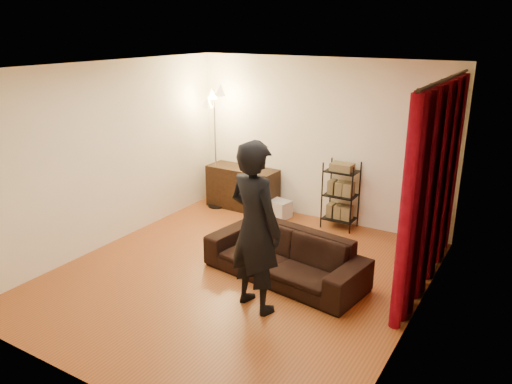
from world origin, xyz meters
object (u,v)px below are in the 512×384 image
Objects in this scene: storage_boxes at (279,209)px; wire_shelf at (341,195)px; floor_lamp at (215,150)px; sofa at (284,256)px; media_cabinet at (243,188)px; person at (255,227)px.

wire_shelf is (1.07, 0.12, 0.40)m from storage_boxes.
floor_lamp is at bearing -174.89° from storage_boxes.
wire_shelf is 2.37m from floor_lamp.
media_cabinet reaches higher than sofa.
person is (0.04, -0.80, 0.69)m from sofa.
person is 2.85m from wire_shelf.
wire_shelf reaches higher than media_cabinet.
media_cabinet is (-1.90, 1.96, 0.07)m from sofa.
person is 1.82× the size of wire_shelf.
sofa is at bearing -37.21° from floor_lamp.
floor_lamp is (-2.38, 2.58, 0.06)m from person.
storage_boxes is at bearing 128.76° from sofa.
sofa is at bearing -59.51° from storage_boxes.
floor_lamp reaches higher than wire_shelf.
person is 3.43m from media_cabinet.
person is 3.05m from storage_boxes.
media_cabinet is 0.84m from floor_lamp.
sofa is 1.65× the size of media_cabinet.
person reaches higher than sofa.
person reaches higher than storage_boxes.
storage_boxes is 1.15m from wire_shelf.
media_cabinet is 3.53× the size of storage_boxes.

